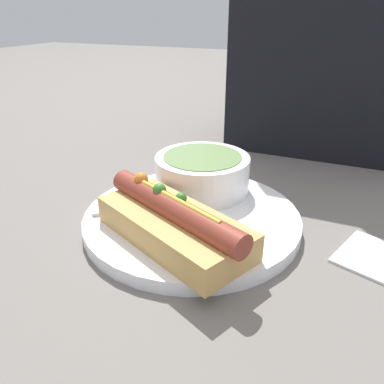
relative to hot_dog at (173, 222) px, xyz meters
name	(u,v)px	position (x,y,z in m)	size (l,w,h in m)	color
ground_plane	(192,224)	(0.00, 0.06, -0.04)	(4.00, 4.00, 0.00)	slate
dinner_plate	(192,218)	(0.00, 0.06, -0.03)	(0.25, 0.25, 0.02)	white
hot_dog	(173,222)	(0.00, 0.00, 0.00)	(0.19, 0.14, 0.06)	tan
soup_bowl	(202,171)	(-0.02, 0.12, 0.01)	(0.12, 0.12, 0.05)	white
spoon	(186,205)	(-0.02, 0.07, -0.02)	(0.14, 0.10, 0.01)	#B7B7BC
seated_diner	(334,17)	(0.10, 0.40, 0.18)	(0.31, 0.15, 0.49)	black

